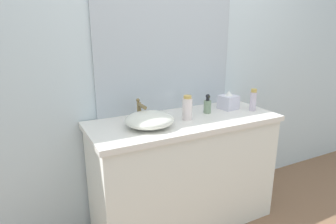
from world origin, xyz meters
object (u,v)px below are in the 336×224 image
object	(u,v)px
lotion_bottle	(187,108)
perfume_bottle	(253,100)
tissue_box	(228,101)
soap_dispenser	(207,105)
sink_basin	(150,120)

from	to	relation	value
lotion_bottle	perfume_bottle	bearing A→B (deg)	-4.46
perfume_bottle	tissue_box	distance (m)	0.20
lotion_bottle	perfume_bottle	xyz separation A→B (m)	(0.60, -0.05, 0.00)
tissue_box	soap_dispenser	bearing A→B (deg)	-175.29
soap_dispenser	perfume_bottle	world-z (taller)	perfume_bottle
sink_basin	perfume_bottle	size ratio (longest dim) A/B	1.92
soap_dispenser	perfume_bottle	bearing A→B (deg)	-16.51
soap_dispenser	tissue_box	distance (m)	0.22
tissue_box	lotion_bottle	bearing A→B (deg)	-169.62
tissue_box	perfume_bottle	bearing A→B (deg)	-40.82
sink_basin	lotion_bottle	distance (m)	0.32
sink_basin	perfume_bottle	world-z (taller)	perfume_bottle
sink_basin	tissue_box	bearing A→B (deg)	8.28
perfume_bottle	soap_dispenser	bearing A→B (deg)	163.49
perfume_bottle	lotion_bottle	bearing A→B (deg)	175.54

